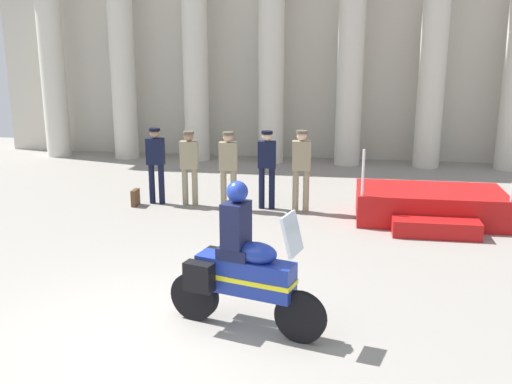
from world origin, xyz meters
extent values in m
plane|color=gray|center=(0.00, 0.00, 0.00)|extent=(28.04, 28.04, 0.00)
cube|color=beige|center=(0.13, 11.99, 3.96)|extent=(17.48, 0.30, 7.93)
cylinder|color=beige|center=(-6.60, 11.02, 3.43)|extent=(0.74, 0.74, 6.85)
cylinder|color=beige|center=(-4.36, 11.02, 3.43)|extent=(0.74, 0.74, 6.85)
cylinder|color=beige|center=(-2.11, 11.02, 3.43)|extent=(0.74, 0.74, 6.85)
cylinder|color=beige|center=(0.13, 11.02, 3.43)|extent=(0.74, 0.74, 6.85)
cylinder|color=beige|center=(2.37, 11.02, 3.43)|extent=(0.74, 0.74, 6.85)
cylinder|color=beige|center=(4.61, 11.02, 3.43)|extent=(0.74, 0.74, 6.85)
cube|color=#B71414|center=(4.01, 5.66, 0.32)|extent=(2.87, 1.54, 0.64)
cube|color=#B71414|center=(4.01, 4.64, 0.16)|extent=(1.58, 0.50, 0.32)
cylinder|color=silver|center=(2.66, 4.97, 1.09)|extent=(0.05, 0.05, 0.90)
cylinder|color=black|center=(-1.88, 6.04, 0.44)|extent=(0.13, 0.13, 0.89)
cylinder|color=black|center=(-1.66, 6.04, 0.44)|extent=(0.13, 0.13, 0.89)
cube|color=black|center=(-1.77, 6.04, 1.18)|extent=(0.40, 0.25, 0.58)
sphere|color=#997056|center=(-1.77, 6.04, 1.57)|extent=(0.21, 0.21, 0.21)
cylinder|color=black|center=(-1.77, 6.04, 1.65)|extent=(0.24, 0.24, 0.06)
cylinder|color=gray|center=(-1.12, 6.02, 0.41)|extent=(0.13, 0.13, 0.82)
cylinder|color=gray|center=(-0.90, 6.02, 0.41)|extent=(0.13, 0.13, 0.82)
cube|color=gray|center=(-1.01, 6.02, 1.12)|extent=(0.40, 0.25, 0.60)
sphere|color=#997056|center=(-1.01, 6.02, 1.53)|extent=(0.21, 0.21, 0.21)
cylinder|color=brown|center=(-1.01, 6.02, 1.61)|extent=(0.24, 0.24, 0.06)
cylinder|color=gray|center=(-0.23, 5.86, 0.43)|extent=(0.13, 0.13, 0.85)
cylinder|color=gray|center=(-0.01, 5.86, 0.43)|extent=(0.13, 0.13, 0.85)
cube|color=gray|center=(-0.12, 5.86, 1.15)|extent=(0.40, 0.25, 0.60)
sphere|color=tan|center=(-0.12, 5.86, 1.56)|extent=(0.21, 0.21, 0.21)
cylinder|color=brown|center=(-0.12, 5.86, 1.63)|extent=(0.24, 0.24, 0.06)
cylinder|color=black|center=(0.57, 6.01, 0.45)|extent=(0.13, 0.13, 0.90)
cylinder|color=black|center=(0.79, 6.01, 0.45)|extent=(0.13, 0.13, 0.90)
cube|color=black|center=(0.68, 6.01, 1.18)|extent=(0.40, 0.25, 0.56)
sphere|color=beige|center=(0.68, 6.01, 1.57)|extent=(0.21, 0.21, 0.21)
cylinder|color=black|center=(0.68, 6.01, 1.65)|extent=(0.24, 0.24, 0.06)
cylinder|color=gray|center=(1.31, 5.88, 0.45)|extent=(0.13, 0.13, 0.90)
cylinder|color=gray|center=(1.53, 5.88, 0.45)|extent=(0.13, 0.13, 0.90)
cube|color=gray|center=(1.42, 5.88, 1.21)|extent=(0.40, 0.25, 0.62)
sphere|color=beige|center=(1.42, 5.88, 1.62)|extent=(0.21, 0.21, 0.21)
cylinder|color=brown|center=(1.42, 5.88, 1.70)|extent=(0.24, 0.24, 0.06)
cylinder|color=black|center=(1.86, 0.35, 0.32)|extent=(0.64, 0.27, 0.64)
cylinder|color=black|center=(0.46, 0.75, 0.32)|extent=(0.65, 0.31, 0.64)
cube|color=navy|center=(1.16, 0.55, 0.72)|extent=(1.28, 0.65, 0.44)
ellipsoid|color=navy|center=(1.30, 0.51, 1.04)|extent=(0.59, 0.45, 0.26)
cube|color=yellow|center=(1.16, 0.55, 0.70)|extent=(1.30, 0.66, 0.06)
cube|color=silver|center=(1.74, 0.39, 1.34)|extent=(0.26, 0.43, 0.47)
cube|color=black|center=(0.75, 0.94, 0.72)|extent=(0.40, 0.27, 0.36)
cube|color=black|center=(0.61, 0.44, 0.72)|extent=(0.40, 0.27, 0.36)
cube|color=#141938|center=(1.04, 0.59, 1.01)|extent=(0.48, 0.44, 0.14)
cube|color=#141938|center=(1.04, 0.59, 1.36)|extent=(0.35, 0.42, 0.56)
sphere|color=navy|center=(1.06, 0.58, 1.77)|extent=(0.26, 0.26, 0.26)
cube|color=brown|center=(-2.19, 5.80, 0.18)|extent=(0.10, 0.32, 0.36)
camera|label=1|loc=(2.30, -6.00, 3.50)|focal=41.05mm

